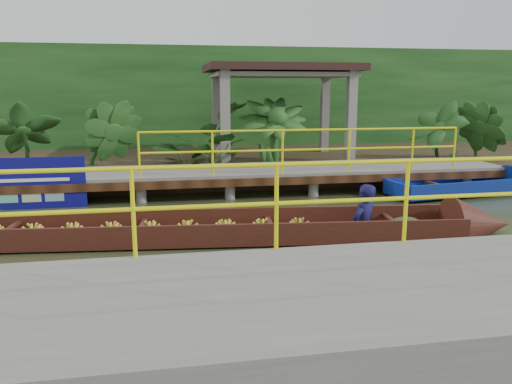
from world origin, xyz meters
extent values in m
plane|color=#2E351A|center=(0.00, 0.00, 0.00)|extent=(80.00, 80.00, 0.00)
cube|color=#2F2417|center=(0.00, 7.50, 0.23)|extent=(30.00, 8.00, 0.45)
cube|color=slate|center=(0.00, 3.50, 0.50)|extent=(16.00, 2.00, 0.15)
cube|color=black|center=(0.00, 2.50, 0.42)|extent=(16.00, 0.12, 0.18)
cylinder|color=#FFFB0D|center=(2.75, 2.55, 1.57)|extent=(7.50, 0.05, 0.05)
cylinder|color=#FFFB0D|center=(2.75, 2.55, 1.12)|extent=(7.50, 0.05, 0.05)
cylinder|color=#FFFB0D|center=(2.75, 2.55, 1.07)|extent=(0.05, 0.05, 1.00)
cylinder|color=slate|center=(-4.00, 4.30, 0.22)|extent=(0.24, 0.24, 0.55)
cylinder|color=slate|center=(-2.00, 2.70, 0.22)|extent=(0.24, 0.24, 0.55)
cylinder|color=slate|center=(-2.00, 4.30, 0.22)|extent=(0.24, 0.24, 0.55)
cylinder|color=slate|center=(0.00, 2.70, 0.22)|extent=(0.24, 0.24, 0.55)
cylinder|color=slate|center=(0.00, 4.30, 0.22)|extent=(0.24, 0.24, 0.55)
cylinder|color=slate|center=(2.00, 2.70, 0.22)|extent=(0.24, 0.24, 0.55)
cylinder|color=slate|center=(2.00, 4.30, 0.22)|extent=(0.24, 0.24, 0.55)
cylinder|color=slate|center=(4.00, 2.70, 0.22)|extent=(0.24, 0.24, 0.55)
cylinder|color=slate|center=(4.00, 4.30, 0.22)|extent=(0.24, 0.24, 0.55)
cylinder|color=slate|center=(6.00, 2.70, 0.22)|extent=(0.24, 0.24, 0.55)
cylinder|color=slate|center=(6.00, 4.30, 0.22)|extent=(0.24, 0.24, 0.55)
cylinder|color=slate|center=(0.00, 2.70, 0.22)|extent=(0.24, 0.24, 0.55)
cube|color=slate|center=(1.00, -4.20, 0.30)|extent=(18.00, 2.40, 0.70)
cylinder|color=#FFFB0D|center=(1.00, -3.05, 1.65)|extent=(10.00, 0.05, 0.05)
cylinder|color=#FFFB0D|center=(1.00, -3.05, 1.20)|extent=(10.00, 0.05, 0.05)
cylinder|color=#FFFB0D|center=(1.00, -3.05, 1.15)|extent=(0.05, 0.05, 1.00)
cube|color=slate|center=(1.20, 5.10, 1.60)|extent=(0.25, 0.25, 2.80)
cube|color=slate|center=(4.80, 5.10, 1.60)|extent=(0.25, 0.25, 2.80)
cube|color=slate|center=(1.20, 7.50, 1.60)|extent=(0.25, 0.25, 2.80)
cube|color=slate|center=(4.80, 7.50, 1.60)|extent=(0.25, 0.25, 2.80)
cube|color=slate|center=(3.00, 6.30, 2.90)|extent=(4.00, 2.60, 0.12)
cube|color=black|center=(3.00, 6.30, 3.10)|extent=(4.40, 3.00, 0.20)
cube|color=#133B14|center=(0.00, 10.00, 2.00)|extent=(30.00, 0.80, 4.00)
cube|color=#34140E|center=(0.20, -0.38, 0.06)|extent=(8.69, 1.92, 0.06)
cube|color=#34140E|center=(0.26, 0.16, 0.22)|extent=(8.59, 0.91, 0.37)
cube|color=#34140E|center=(0.15, -0.92, 0.22)|extent=(8.59, 0.91, 0.37)
cone|color=#34140E|center=(4.97, -0.85, 0.15)|extent=(1.17, 1.14, 1.03)
ellipsoid|color=#133B14|center=(3.63, -0.72, 0.17)|extent=(0.65, 0.53, 0.28)
imported|color=#11103A|center=(2.88, -0.64, 0.91)|extent=(0.71, 0.65, 1.62)
cube|color=navy|center=(6.37, 2.16, 0.11)|extent=(3.44, 1.49, 0.11)
cube|color=navy|center=(6.29, 2.65, 0.24)|extent=(3.30, 0.57, 0.33)
cube|color=navy|center=(6.45, 1.67, 0.24)|extent=(3.30, 0.57, 0.33)
cube|color=navy|center=(4.73, 1.91, 0.24)|extent=(0.22, 1.00, 0.33)
cube|color=black|center=(5.82, 2.08, 0.29)|extent=(0.26, 1.00, 0.06)
imported|color=#133B14|center=(-4.00, 5.30, 1.26)|extent=(1.30, 1.30, 1.62)
imported|color=#133B14|center=(-2.00, 5.30, 1.26)|extent=(1.30, 1.30, 1.62)
imported|color=#133B14|center=(0.50, 5.30, 1.26)|extent=(1.30, 1.30, 1.62)
imported|color=#133B14|center=(2.50, 5.30, 1.26)|extent=(1.30, 1.30, 1.62)
imported|color=#133B14|center=(7.50, 5.30, 1.26)|extent=(1.30, 1.30, 1.62)
imported|color=#133B14|center=(9.00, 5.30, 1.26)|extent=(1.30, 1.30, 1.62)
camera|label=1|loc=(-0.43, -8.48, 2.48)|focal=35.00mm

